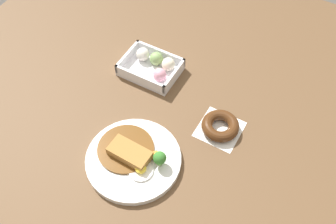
% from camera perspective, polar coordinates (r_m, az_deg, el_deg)
% --- Properties ---
extents(ground_plane, '(1.60, 1.60, 0.00)m').
position_cam_1_polar(ground_plane, '(1.11, -0.45, -3.11)').
color(ground_plane, brown).
extents(curry_plate, '(0.25, 0.25, 0.07)m').
position_cam_1_polar(curry_plate, '(1.06, -4.99, -6.64)').
color(curry_plate, white).
rests_on(curry_plate, ground_plane).
extents(donut_box, '(0.18, 0.13, 0.05)m').
position_cam_1_polar(donut_box, '(1.24, -2.16, 6.58)').
color(donut_box, white).
rests_on(donut_box, ground_plane).
extents(chocolate_ring_donut, '(0.12, 0.12, 0.03)m').
position_cam_1_polar(chocolate_ring_donut, '(1.12, 7.54, -2.02)').
color(chocolate_ring_donut, white).
rests_on(chocolate_ring_donut, ground_plane).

